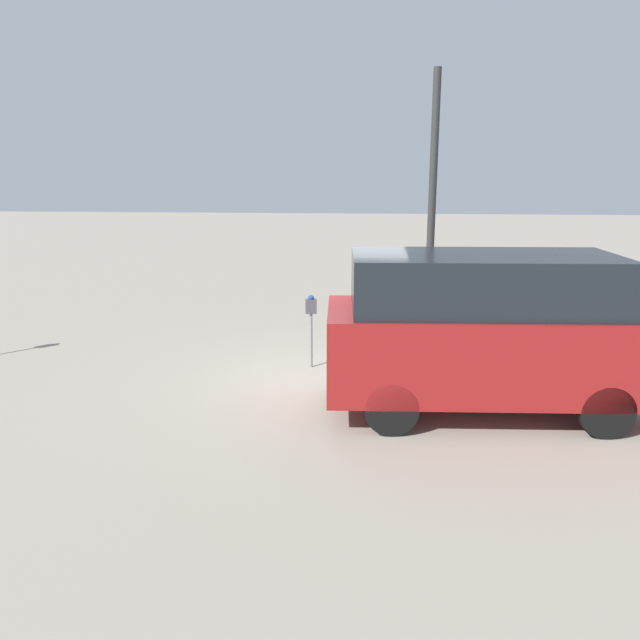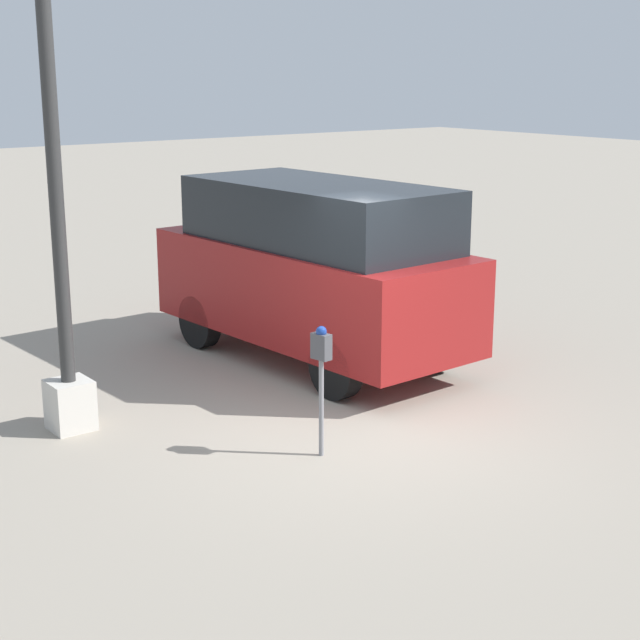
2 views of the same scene
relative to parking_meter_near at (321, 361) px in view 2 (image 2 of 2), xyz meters
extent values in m
plane|color=gray|center=(0.37, -0.60, -1.00)|extent=(80.00, 80.00, 0.00)
cylinder|color=gray|center=(0.00, 0.00, -0.49)|extent=(0.05, 0.05, 1.02)
cube|color=#47474C|center=(0.00, 0.00, 0.15)|extent=(0.21, 0.14, 0.26)
sphere|color=navy|center=(0.00, 0.00, 0.30)|extent=(0.11, 0.11, 0.11)
cube|color=beige|center=(2.24, 1.71, -0.72)|extent=(0.44, 0.44, 0.55)
cylinder|color=#2D2D2D|center=(2.24, 1.71, 1.98)|extent=(0.15, 0.15, 4.86)
cube|color=maroon|center=(2.78, -1.95, -0.02)|extent=(4.76, 2.11, 1.21)
cube|color=black|center=(2.67, -1.96, 0.98)|extent=(3.82, 1.91, 0.80)
cube|color=orange|center=(5.04, -1.23, -0.48)|extent=(0.09, 0.12, 0.20)
cylinder|color=black|center=(4.19, -1.06, -0.63)|extent=(0.75, 0.26, 0.74)
cylinder|color=black|center=(4.27, -2.71, -0.63)|extent=(0.75, 0.26, 0.74)
cylinder|color=black|center=(1.30, -1.20, -0.63)|extent=(0.75, 0.26, 0.74)
cylinder|color=black|center=(1.38, -2.85, -0.63)|extent=(0.75, 0.26, 0.74)
camera|label=1|loc=(1.06, -10.90, 2.58)|focal=35.00mm
camera|label=2|loc=(-7.37, 5.62, 2.81)|focal=55.00mm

